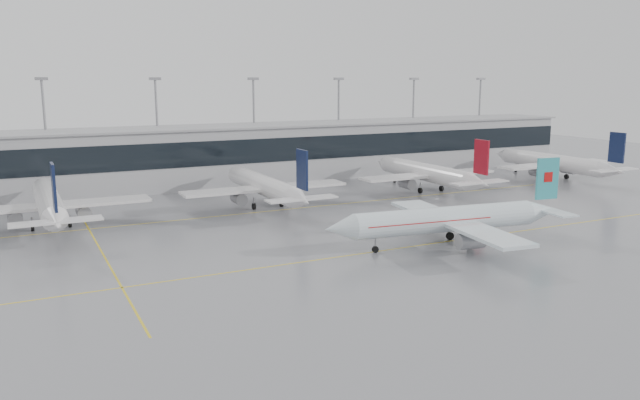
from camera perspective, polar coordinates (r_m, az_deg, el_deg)
name	(u,v)px	position (r m, az deg, el deg)	size (l,w,h in m)	color
ground	(361,254)	(81.13, 3.80, -4.92)	(320.00, 320.00, 0.00)	gray
taxi_line_main	(361,254)	(81.12, 3.80, -4.91)	(120.00, 0.25, 0.01)	gold
taxi_line_north	(273,211)	(107.32, -4.29, -0.98)	(120.00, 0.25, 0.01)	gold
taxi_line_cross	(103,254)	(85.75, -19.26, -4.64)	(0.25, 60.00, 0.01)	gold
terminal	(216,156)	(136.15, -9.45, 4.01)	(180.00, 15.00, 12.00)	#99999C
terminal_glass	(227,153)	(128.83, -8.48, 4.32)	(180.00, 0.20, 5.00)	black
terminal_roof	(215,127)	(135.56, -9.54, 6.61)	(182.00, 16.00, 0.40)	gray
light_masts	(207,120)	(141.21, -10.27, 7.22)	(156.40, 1.00, 22.60)	gray
air_canada_jet	(453,219)	(86.14, 12.08, -1.74)	(36.17, 29.01, 11.31)	silver
parked_jet_b	(49,204)	(102.75, -23.52, -0.30)	(29.64, 36.96, 11.72)	silver
parked_jet_c	(265,186)	(109.99, -5.05, 1.27)	(29.64, 36.96, 11.72)	silver
parked_jet_d	(428,173)	(126.85, 9.83, 2.44)	(29.64, 36.96, 11.72)	silver
parked_jet_e	(555,163)	(150.11, 20.70, 3.20)	(29.64, 36.96, 11.72)	silver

